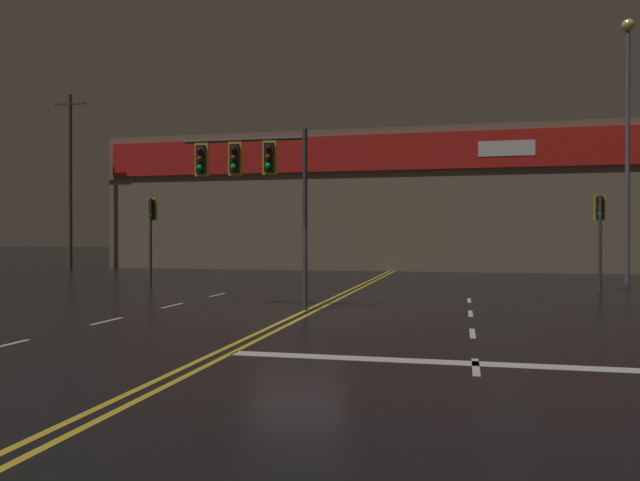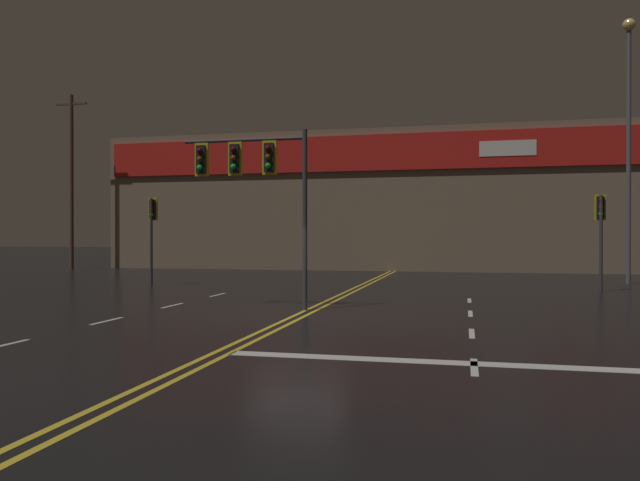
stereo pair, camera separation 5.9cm
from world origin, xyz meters
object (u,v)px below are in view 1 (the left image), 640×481
at_px(traffic_signal_corner_northwest, 152,221).
at_px(traffic_signal_corner_northeast, 600,220).
at_px(traffic_signal_median, 251,170).
at_px(streetlight_near_left, 628,120).

distance_m(traffic_signal_corner_northwest, traffic_signal_corner_northeast, 18.37).
bearing_deg(traffic_signal_corner_northeast, traffic_signal_corner_northwest, -177.49).
xyz_separation_m(traffic_signal_median, traffic_signal_corner_northeast, (11.16, 8.30, -1.31)).
relative_size(traffic_signal_corner_northeast, streetlight_near_left, 0.31).
distance_m(traffic_signal_median, streetlight_near_left, 18.94).
height_order(traffic_signal_corner_northwest, traffic_signal_corner_northeast, traffic_signal_corner_northwest).
xyz_separation_m(traffic_signal_median, traffic_signal_corner_northwest, (-7.19, 7.50, -1.25)).
bearing_deg(traffic_signal_corner_northeast, streetlight_near_left, 66.21).
xyz_separation_m(traffic_signal_corner_northeast, streetlight_near_left, (2.11, 4.80, 4.62)).
height_order(traffic_signal_median, streetlight_near_left, streetlight_near_left).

